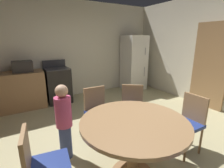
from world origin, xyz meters
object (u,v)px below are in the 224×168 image
Objects in this scene: refrigerator at (134,63)px; chair_northeast at (132,107)px; chair_north at (97,110)px; oven_range at (58,85)px; dining_table at (134,132)px; microwave at (22,66)px; person_child at (64,121)px; chair_east at (188,120)px; chair_west at (41,164)px.

chair_northeast is (-1.71, -2.19, -0.38)m from refrigerator.
refrigerator reaches higher than chair_north.
oven_range is 0.88× the size of dining_table.
refrigerator is 4.00× the size of microwave.
chair_northeast is (0.77, -2.24, 0.03)m from oven_range.
person_child is at bearing -50.88° from chair_northeast.
microwave reaches higher than chair_east.
chair_north is at bearing -64.73° from microwave.
microwave is (-3.26, 0.05, 0.15)m from refrigerator.
chair_east is 1.43m from chair_north.
chair_west is at bearing -71.34° from person_child.
oven_range is at bearing -124.82° from chair_northeast.
chair_west is 1.74m from chair_northeast.
oven_range is at bearing -174.04° from chair_north.
microwave is 2.78m from chair_northeast.
refrigerator is 2.02× the size of chair_east.
microwave is at bearing 96.84° from chair_west.
dining_table is 1.02m from chair_northeast.
refrigerator is at bearing -112.76° from chair_east.
oven_range is 1.26× the size of chair_north.
person_child is at bearing 129.25° from dining_table.
person_child is (-1.63, 0.76, 0.08)m from chair_east.
chair_northeast is (1.60, 0.68, 0.00)m from chair_west.
chair_north is (0.19, -2.05, 0.03)m from oven_range.
dining_table is at bearing 0.00° from chair_north.
microwave is 3.68m from chair_east.
refrigerator is 2.02× the size of chair_west.
refrigerator reaches higher than dining_table.
dining_table is at bearing -72.68° from microwave.
person_child reaches higher than dining_table.
chair_east is at bearing -57.33° from microwave.
refrigerator is at bearing 48.75° from chair_west.
dining_table is 1.02m from chair_east.
oven_range is 2.06m from chair_north.
microwave reaches higher than chair_northeast.
chair_west is (-1.02, -0.88, 0.00)m from chair_north.
oven_range is 0.96m from microwave.
dining_table is 0.98m from person_child.
microwave reaches higher than dining_table.
chair_west is (-3.31, -2.87, -0.38)m from refrigerator.
oven_range is at bearing 82.05° from chair_west.
chair_west is at bearing -48.57° from chair_north.
microwave is at bearing 179.12° from refrigerator.
microwave is 2.32m from chair_north.
person_child is at bearing -24.63° from chair_east.
refrigerator is 3.07m from chair_north.
microwave is 0.51× the size of chair_northeast.
refrigerator is 4.40m from chair_west.
microwave is at bearing -154.06° from chair_north.
chair_north is at bearing 89.32° from dining_table.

